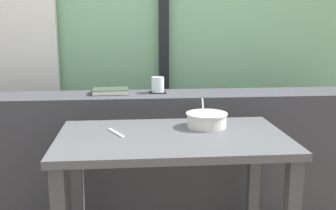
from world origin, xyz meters
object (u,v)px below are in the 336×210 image
breakfast_table (172,158)px  fork_utensil (116,133)px  closed_book (110,91)px  juice_glass (158,85)px  coaster_square (158,92)px  soup_bowl (207,120)px

breakfast_table → fork_utensil: size_ratio=6.34×
closed_book → fork_utensil: (0.05, -0.57, -0.11)m
juice_glass → fork_utensil: bearing=-112.4°
breakfast_table → closed_book: 0.73m
coaster_square → breakfast_table: bearing=-87.6°
coaster_square → juice_glass: juice_glass is taller
breakfast_table → juice_glass: size_ratio=11.70×
juice_glass → closed_book: size_ratio=0.41×
closed_book → soup_bowl: bearing=-43.5°
breakfast_table → juice_glass: juice_glass is taller
coaster_square → juice_glass: (0.00, 0.00, 0.05)m
soup_bowl → juice_glass: bearing=113.5°
breakfast_table → fork_utensil: bearing=168.8°
breakfast_table → coaster_square: size_ratio=10.77×
fork_utensil → breakfast_table: bearing=-36.3°
juice_glass → closed_book: 0.30m
juice_glass → closed_book: juice_glass is taller
breakfast_table → coaster_square: bearing=92.4°
breakfast_table → closed_book: (-0.32, 0.62, 0.22)m
coaster_square → fork_utensil: bearing=-112.4°
coaster_square → fork_utensil: (-0.24, -0.58, -0.09)m
fork_utensil → soup_bowl: bearing=-14.4°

